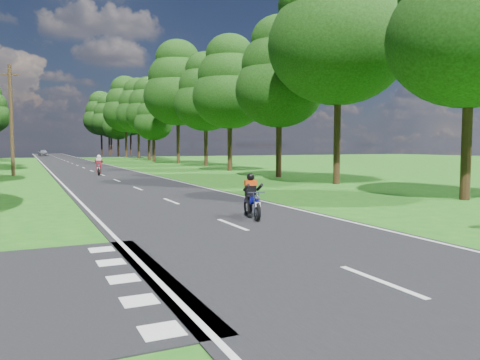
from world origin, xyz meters
name	(u,v)px	position (x,y,z in m)	size (l,w,h in m)	color
ground	(266,238)	(0.00, 0.00, 0.00)	(160.00, 160.00, 0.00)	#1A5F15
main_road	(72,163)	(0.00, 50.00, 0.01)	(7.00, 140.00, 0.02)	black
road_markings	(72,164)	(-0.14, 48.13, 0.02)	(7.40, 140.00, 0.01)	silver
treeline	(75,102)	(1.43, 60.06, 8.25)	(40.00, 115.35, 14.78)	black
telegraph_pole	(11,120)	(-6.00, 28.00, 4.07)	(1.20, 0.26, 8.00)	#382616
rider_near_blue	(252,196)	(1.05, 2.88, 0.70)	(0.55, 1.64, 1.36)	#0B0E7E
rider_far_red	(99,165)	(-0.23, 25.97, 0.77)	(0.60, 1.80, 1.50)	maroon
distant_car	(43,153)	(-1.81, 92.35, 0.69)	(1.57, 3.91, 1.33)	#A5A8AC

